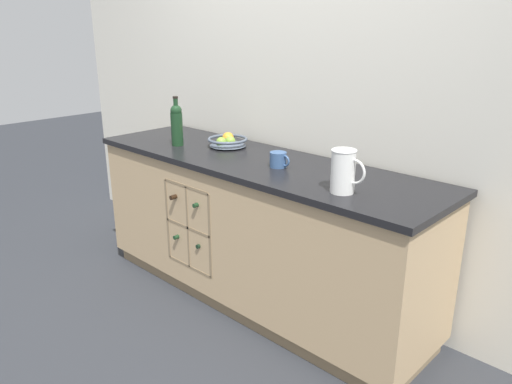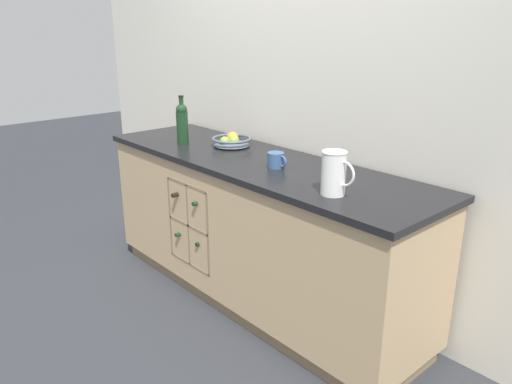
{
  "view_description": "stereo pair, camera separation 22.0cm",
  "coord_description": "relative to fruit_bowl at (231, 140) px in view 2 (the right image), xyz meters",
  "views": [
    {
      "loc": [
        1.92,
        -2.01,
        1.66
      ],
      "look_at": [
        0.0,
        0.0,
        0.71
      ],
      "focal_mm": 35.0,
      "sensor_mm": 36.0,
      "label": 1
    },
    {
      "loc": [
        2.07,
        -1.85,
        1.66
      ],
      "look_at": [
        0.0,
        0.0,
        0.71
      ],
      "focal_mm": 35.0,
      "sensor_mm": 36.0,
      "label": 2
    }
  ],
  "objects": [
    {
      "name": "standing_wine_bottle",
      "position": [
        -0.27,
        -0.19,
        0.1
      ],
      "size": [
        0.08,
        0.08,
        0.31
      ],
      "color": "#19381E",
      "rests_on": "kitchen_island"
    },
    {
      "name": "white_pitcher",
      "position": [
        1.04,
        -0.24,
        0.07
      ],
      "size": [
        0.18,
        0.12,
        0.2
      ],
      "color": "white",
      "rests_on": "kitchen_island"
    },
    {
      "name": "fruit_bowl",
      "position": [
        0.0,
        0.0,
        0.0
      ],
      "size": [
        0.25,
        0.25,
        0.08
      ],
      "color": "#4C5666",
      "rests_on": "kitchen_island"
    },
    {
      "name": "back_wall",
      "position": [
        0.34,
        0.28,
        0.33
      ],
      "size": [
        4.64,
        0.06,
        2.55
      ],
      "primitive_type": "cube",
      "color": "silver",
      "rests_on": "ground_plane"
    },
    {
      "name": "ceramic_mug",
      "position": [
        0.54,
        -0.13,
        0.0
      ],
      "size": [
        0.13,
        0.09,
        0.08
      ],
      "color": "#385684",
      "rests_on": "kitchen_island"
    },
    {
      "name": "ground_plane",
      "position": [
        0.34,
        -0.09,
        -0.94
      ],
      "size": [
        14.0,
        14.0,
        0.0
      ],
      "primitive_type": "plane",
      "color": "#2D3035"
    },
    {
      "name": "kitchen_island",
      "position": [
        0.34,
        -0.1,
        -0.48
      ],
      "size": [
        2.28,
        0.67,
        0.91
      ],
      "color": "#8B7354",
      "rests_on": "ground_plane"
    }
  ]
}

